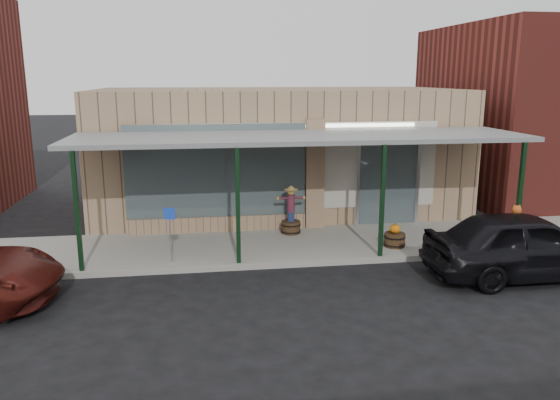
{
  "coord_description": "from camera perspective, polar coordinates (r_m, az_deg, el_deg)",
  "views": [
    {
      "loc": [
        -2.67,
        -10.56,
        4.62
      ],
      "look_at": [
        -0.71,
        2.6,
        1.59
      ],
      "focal_mm": 35.0,
      "sensor_mm": 36.0,
      "label": 1
    }
  ],
  "objects": [
    {
      "name": "storefront",
      "position": [
        19.08,
        -0.35,
        5.21
      ],
      "size": [
        12.0,
        6.25,
        4.2
      ],
      "color": "#8D7256",
      "rests_on": "ground"
    },
    {
      "name": "block_buildings_near",
      "position": [
        20.33,
        4.92,
        10.36
      ],
      "size": [
        61.0,
        8.0,
        8.0
      ],
      "color": "maroon",
      "rests_on": "ground"
    },
    {
      "name": "handicap_sign",
      "position": [
        13.55,
        -11.43,
        -2.83
      ],
      "size": [
        0.28,
        0.08,
        1.36
      ],
      "rotation": [
        0.0,
        0.0,
        -0.24
      ],
      "color": "gray",
      "rests_on": "sidewalk"
    },
    {
      "name": "barrel_pumpkin",
      "position": [
        14.96,
        11.88,
        -3.92
      ],
      "size": [
        0.64,
        0.64,
        0.65
      ],
      "rotation": [
        0.0,
        0.0,
        0.18
      ],
      "color": "#442F1B",
      "rests_on": "sidewalk"
    },
    {
      "name": "parked_sedan",
      "position": [
        13.93,
        24.32,
        -4.29
      ],
      "size": [
        4.68,
        1.96,
        1.59
      ],
      "rotation": [
        0.0,
        0.0,
        1.56
      ],
      "color": "black",
      "rests_on": "ground"
    },
    {
      "name": "awning",
      "position": [
        14.47,
        2.24,
        6.42
      ],
      "size": [
        12.0,
        3.0,
        3.04
      ],
      "color": "slate",
      "rests_on": "ground"
    },
    {
      "name": "sidewalk",
      "position": [
        15.11,
        2.11,
        -4.69
      ],
      "size": [
        40.0,
        3.2,
        0.15
      ],
      "primitive_type": "cube",
      "color": "gray",
      "rests_on": "ground"
    },
    {
      "name": "ground",
      "position": [
        11.84,
        5.35,
        -10.22
      ],
      "size": [
        120.0,
        120.0,
        0.0
      ],
      "primitive_type": "plane",
      "color": "black",
      "rests_on": "ground"
    },
    {
      "name": "barrel_scarecrow",
      "position": [
        15.79,
        1.15,
        -1.82
      ],
      "size": [
        0.86,
        0.57,
        1.42
      ],
      "rotation": [
        0.0,
        0.0,
        -0.04
      ],
      "color": "#442F1B",
      "rests_on": "sidewalk"
    }
  ]
}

